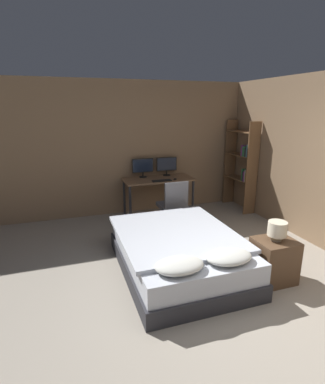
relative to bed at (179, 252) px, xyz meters
The scene contains 13 objects.
ground_plane 1.26m from the bed, 73.22° to the right, with size 20.00×20.00×0.00m, color #9E9384.
wall_back 2.85m from the bed, 82.29° to the left, with size 12.00×0.06×2.70m.
wall_side_right 2.68m from the bed, ahead, with size 0.06×12.00×2.70m.
bed is the anchor object (origin of this frame).
nightstand 1.23m from the bed, 30.80° to the right, with size 0.49×0.43×0.57m.
bedside_lamp 1.31m from the bed, 30.80° to the right, with size 0.23×0.23×0.25m.
desk 2.29m from the bed, 79.07° to the left, with size 1.42×0.66×0.77m.
monitor_left 2.56m from the bed, 86.09° to the left, with size 0.44×0.16×0.39m.
monitor_right 2.64m from the bed, 74.25° to the left, with size 0.44×0.16×0.39m.
keyboard 2.10m from the bed, 77.88° to the left, with size 0.38×0.13×0.02m.
computer_mouse 2.18m from the bed, 70.41° to the left, with size 0.07×0.05×0.04m.
office_chair 1.52m from the bed, 72.18° to the left, with size 0.52×0.52×0.92m.
bookshelf 3.10m from the bed, 41.30° to the left, with size 0.27×0.87×1.91m.
Camera 1 is at (-1.75, -2.26, 2.18)m, focal length 28.00 mm.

